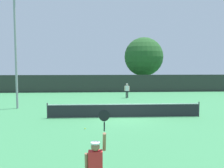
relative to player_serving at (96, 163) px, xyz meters
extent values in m
plane|color=#387F4C|center=(1.87, 10.73, -1.12)|extent=(120.00, 120.00, 0.00)
cube|color=#232328|center=(1.87, 10.73, -0.65)|extent=(10.64, 0.03, 0.91)
cube|color=white|center=(1.87, 10.73, -0.19)|extent=(10.64, 0.04, 0.06)
cylinder|color=#333338|center=(-3.45, 10.73, -0.59)|extent=(0.08, 0.08, 1.07)
cylinder|color=#333338|center=(7.19, 10.73, -0.59)|extent=(0.08, 0.08, 1.07)
cube|color=#2D332D|center=(1.87, 26.44, 0.02)|extent=(32.05, 0.12, 2.28)
cube|color=red|center=(-0.01, -0.01, 0.03)|extent=(0.38, 0.22, 0.62)
sphere|color=#8C6647|center=(-0.01, -0.01, 0.45)|extent=(0.24, 0.24, 0.24)
cylinder|color=white|center=(-0.01, -0.01, 0.55)|extent=(0.25, 0.25, 0.04)
cylinder|color=#8C6647|center=(-0.25, -0.01, -0.01)|extent=(0.09, 0.18, 0.59)
cylinder|color=#8C6647|center=(0.23, 0.07, 0.55)|extent=(0.09, 0.33, 0.57)
cylinder|color=black|center=(0.23, 0.13, 0.95)|extent=(0.04, 0.11, 0.28)
ellipsoid|color=black|center=(0.23, 0.19, 1.24)|extent=(0.30, 0.13, 0.36)
cube|color=white|center=(3.18, 20.63, -0.05)|extent=(0.38, 0.22, 0.58)
sphere|color=beige|center=(3.18, 20.63, 0.34)|extent=(0.22, 0.22, 0.22)
cylinder|color=white|center=(3.18, 20.63, 0.43)|extent=(0.23, 0.23, 0.04)
cylinder|color=black|center=(3.10, 20.63, -0.73)|extent=(0.12, 0.12, 0.78)
cylinder|color=black|center=(3.26, 20.63, -0.73)|extent=(0.12, 0.12, 0.78)
cylinder|color=beige|center=(2.94, 20.63, -0.08)|extent=(0.09, 0.17, 0.55)
cylinder|color=beige|center=(3.42, 20.63, -0.08)|extent=(0.09, 0.15, 0.55)
sphere|color=#CCE033|center=(-0.71, 7.74, -1.09)|extent=(0.07, 0.07, 0.07)
cylinder|color=gray|center=(-6.75, 14.73, 3.59)|extent=(0.18, 0.18, 9.43)
cylinder|color=brown|center=(6.88, 31.04, 0.18)|extent=(0.56, 0.56, 2.60)
sphere|color=#235123|center=(6.88, 31.04, 3.66)|extent=(5.81, 5.81, 5.81)
cube|color=white|center=(-6.16, 35.08, -0.52)|extent=(2.40, 4.40, 0.90)
cube|color=#2D333D|center=(-6.16, 34.78, 0.25)|extent=(1.96, 2.39, 0.64)
cylinder|color=black|center=(-7.01, 36.48, -0.82)|extent=(0.22, 0.60, 0.60)
cylinder|color=black|center=(-5.31, 36.48, -0.82)|extent=(0.22, 0.60, 0.60)
cylinder|color=black|center=(-7.01, 33.68, -0.82)|extent=(0.22, 0.60, 0.60)
cylinder|color=black|center=(-5.31, 33.68, -0.82)|extent=(0.22, 0.60, 0.60)
cube|color=black|center=(-1.04, 32.70, -0.52)|extent=(2.13, 4.30, 0.90)
cube|color=#2D333D|center=(-1.04, 32.40, 0.25)|extent=(1.82, 2.29, 0.64)
cylinder|color=black|center=(-1.89, 34.10, -0.82)|extent=(0.22, 0.60, 0.60)
cylinder|color=black|center=(-0.19, 34.10, -0.82)|extent=(0.22, 0.60, 0.60)
cylinder|color=black|center=(-1.89, 31.30, -0.82)|extent=(0.22, 0.60, 0.60)
cylinder|color=black|center=(-0.19, 31.30, -0.82)|extent=(0.22, 0.60, 0.60)
cube|color=red|center=(3.46, 34.34, -0.52)|extent=(2.42, 4.41, 0.90)
cube|color=#2D333D|center=(3.46, 34.04, 0.25)|extent=(1.96, 2.40, 0.64)
cylinder|color=black|center=(2.61, 35.74, -0.82)|extent=(0.22, 0.60, 0.60)
cylinder|color=black|center=(4.31, 35.74, -0.82)|extent=(0.22, 0.60, 0.60)
cylinder|color=black|center=(2.61, 32.94, -0.82)|extent=(0.22, 0.60, 0.60)
cylinder|color=black|center=(4.31, 32.94, -0.82)|extent=(0.22, 0.60, 0.60)
camera|label=1|loc=(0.08, -6.50, 2.65)|focal=40.19mm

